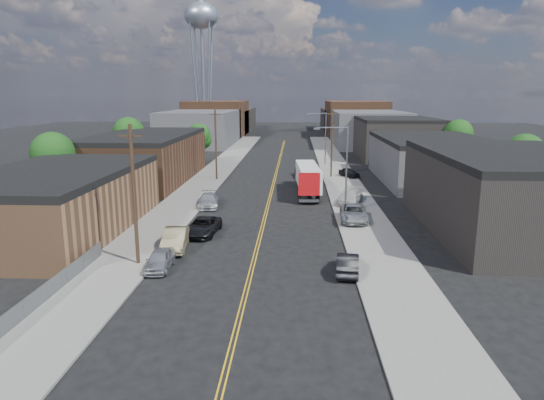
# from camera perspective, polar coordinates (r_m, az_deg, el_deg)

# --- Properties ---
(ground) EXTENTS (260.00, 260.00, 0.00)m
(ground) POSITION_cam_1_polar(r_m,az_deg,el_deg) (83.33, 0.73, 4.10)
(ground) COLOR black
(ground) RESTS_ON ground
(centerline) EXTENTS (0.32, 120.00, 0.01)m
(centerline) POSITION_cam_1_polar(r_m,az_deg,el_deg) (68.53, 0.27, 2.31)
(centerline) COLOR gold
(centerline) RESTS_ON ground
(sidewalk_left) EXTENTS (5.00, 140.00, 0.15)m
(sidewalk_left) POSITION_cam_1_polar(r_m,az_deg,el_deg) (69.58, -7.58, 2.41)
(sidewalk_left) COLOR slate
(sidewalk_left) RESTS_ON ground
(sidewalk_right) EXTENTS (5.00, 140.00, 0.15)m
(sidewalk_right) POSITION_cam_1_polar(r_m,az_deg,el_deg) (68.76, 8.21, 2.27)
(sidewalk_right) COLOR slate
(sidewalk_right) RESTS_ON ground
(warehouse_tan) EXTENTS (12.00, 22.00, 5.60)m
(warehouse_tan) POSITION_cam_1_polar(r_m,az_deg,el_deg) (46.45, -24.12, -0.12)
(warehouse_tan) COLOR brown
(warehouse_tan) RESTS_ON ground
(warehouse_brown) EXTENTS (12.00, 26.00, 6.60)m
(warehouse_brown) POSITION_cam_1_polar(r_m,az_deg,el_deg) (70.19, -14.67, 4.87)
(warehouse_brown) COLOR #503320
(warehouse_brown) RESTS_ON ground
(industrial_right_a) EXTENTS (14.00, 22.00, 7.10)m
(industrial_right_a) POSITION_cam_1_polar(r_m,az_deg,el_deg) (47.23, 26.47, 0.78)
(industrial_right_a) COLOR black
(industrial_right_a) RESTS_ON ground
(industrial_right_b) EXTENTS (14.00, 24.00, 6.10)m
(industrial_right_b) POSITION_cam_1_polar(r_m,az_deg,el_deg) (71.56, 18.25, 4.58)
(industrial_right_b) COLOR #3C3C3F
(industrial_right_b) RESTS_ON ground
(industrial_right_c) EXTENTS (14.00, 22.00, 7.60)m
(industrial_right_c) POSITION_cam_1_polar(r_m,az_deg,el_deg) (96.65, 14.26, 7.14)
(industrial_right_c) COLOR black
(industrial_right_c) RESTS_ON ground
(skyline_left_a) EXTENTS (16.00, 30.00, 8.00)m
(skyline_left_a) POSITION_cam_1_polar(r_m,az_deg,el_deg) (119.91, -8.34, 8.42)
(skyline_left_a) COLOR #3C3C3F
(skyline_left_a) RESTS_ON ground
(skyline_right_a) EXTENTS (16.00, 30.00, 8.00)m
(skyline_right_a) POSITION_cam_1_polar(r_m,az_deg,el_deg) (118.91, 11.15, 8.29)
(skyline_right_a) COLOR #3C3C3F
(skyline_right_a) RESTS_ON ground
(skyline_left_b) EXTENTS (16.00, 26.00, 10.00)m
(skyline_left_b) POSITION_cam_1_polar(r_m,az_deg,el_deg) (144.42, -6.44, 9.52)
(skyline_left_b) COLOR #503320
(skyline_left_b) RESTS_ON ground
(skyline_right_b) EXTENTS (16.00, 26.00, 10.00)m
(skyline_right_b) POSITION_cam_1_polar(r_m,az_deg,el_deg) (143.59, 9.74, 9.40)
(skyline_right_b) COLOR #503320
(skyline_right_b) RESTS_ON ground
(skyline_left_c) EXTENTS (16.00, 40.00, 7.00)m
(skyline_left_c) POSITION_cam_1_polar(r_m,az_deg,el_deg) (164.25, -5.31, 9.35)
(skyline_left_c) COLOR black
(skyline_left_c) RESTS_ON ground
(skyline_right_c) EXTENTS (16.00, 40.00, 7.00)m
(skyline_right_c) POSITION_cam_1_polar(r_m,az_deg,el_deg) (163.52, 8.89, 9.25)
(skyline_right_c) COLOR black
(skyline_right_c) RESTS_ON ground
(water_tower) EXTENTS (9.00, 9.00, 36.90)m
(water_tower) POSITION_cam_1_polar(r_m,az_deg,el_deg) (136.04, -8.31, 20.13)
(water_tower) COLOR gray
(water_tower) RESTS_ON ground
(streetlight_near) EXTENTS (3.39, 0.25, 9.00)m
(streetlight_near) POSITION_cam_1_polar(r_m,az_deg,el_deg) (48.10, 8.30, 4.29)
(streetlight_near) COLOR gray
(streetlight_near) RESTS_ON ground
(streetlight_far) EXTENTS (3.39, 0.25, 9.00)m
(streetlight_far) POSITION_cam_1_polar(r_m,az_deg,el_deg) (82.81, 6.04, 7.69)
(streetlight_far) COLOR gray
(streetlight_far) RESTS_ON ground
(utility_pole_left_near) EXTENTS (1.60, 0.26, 10.00)m
(utility_pole_left_near) POSITION_cam_1_polar(r_m,az_deg,el_deg) (34.96, -15.92, 0.62)
(utility_pole_left_near) COLOR black
(utility_pole_left_near) RESTS_ON ground
(utility_pole_left_far) EXTENTS (1.60, 0.26, 10.00)m
(utility_pole_left_far) POSITION_cam_1_polar(r_m,az_deg,el_deg) (68.68, -6.63, 6.57)
(utility_pole_left_far) COLOR black
(utility_pole_left_far) RESTS_ON ground
(utility_pole_right) EXTENTS (1.60, 0.26, 10.00)m
(utility_pole_right) POSITION_cam_1_polar(r_m,az_deg,el_deg) (70.93, 7.06, 6.74)
(utility_pole_right) COLOR black
(utility_pole_right) RESTS_ON ground
(chainlink_fence) EXTENTS (0.05, 16.00, 1.22)m
(chainlink_fence) POSITION_cam_1_polar(r_m,az_deg,el_deg) (31.77, -24.94, -9.71)
(chainlink_fence) COLOR slate
(chainlink_fence) RESTS_ON ground
(tree_left_near) EXTENTS (4.85, 4.76, 7.91)m
(tree_left_near) POSITION_cam_1_polar(r_m,az_deg,el_deg) (59.32, -24.30, 4.69)
(tree_left_near) COLOR black
(tree_left_near) RESTS_ON ground
(tree_left_mid) EXTENTS (5.10, 5.04, 8.37)m
(tree_left_mid) POSITION_cam_1_polar(r_m,az_deg,el_deg) (82.22, -16.46, 7.34)
(tree_left_mid) COLOR black
(tree_left_mid) RESTS_ON ground
(tree_left_far) EXTENTS (4.35, 4.20, 6.97)m
(tree_left_far) POSITION_cam_1_polar(r_m,az_deg,el_deg) (86.41, -8.57, 7.31)
(tree_left_far) COLOR black
(tree_left_far) RESTS_ON ground
(tree_right_near) EXTENTS (4.60, 4.48, 7.44)m
(tree_right_near) POSITION_cam_1_polar(r_m,az_deg,el_deg) (64.77, 27.59, 4.67)
(tree_right_near) COLOR black
(tree_right_near) RESTS_ON ground
(tree_right_far) EXTENTS (4.85, 4.76, 7.91)m
(tree_right_far) POSITION_cam_1_polar(r_m,az_deg,el_deg) (87.01, 21.09, 7.07)
(tree_right_far) COLOR black
(tree_right_far) RESTS_ON ground
(semi_truck) EXTENTS (2.97, 13.89, 3.60)m
(semi_truck) POSITION_cam_1_polar(r_m,az_deg,el_deg) (59.76, 4.22, 2.77)
(semi_truck) COLOR silver
(semi_truck) RESTS_ON ground
(car_left_a) EXTENTS (1.73, 4.05, 1.37)m
(car_left_a) POSITION_cam_1_polar(r_m,az_deg,el_deg) (34.83, -13.09, -6.88)
(car_left_a) COLOR #AFB1B4
(car_left_a) RESTS_ON ground
(car_left_b) EXTENTS (2.25, 5.12, 1.64)m
(car_left_b) POSITION_cam_1_polar(r_m,az_deg,el_deg) (38.92, -11.31, -4.54)
(car_left_b) COLOR #877C58
(car_left_b) RESTS_ON ground
(car_left_c) EXTENTS (2.81, 5.40, 1.45)m
(car_left_c) POSITION_cam_1_polar(r_m,az_deg,el_deg) (42.54, -8.13, -3.09)
(car_left_c) COLOR black
(car_left_c) RESTS_ON ground
(car_left_d) EXTENTS (2.61, 5.15, 1.43)m
(car_left_d) POSITION_cam_1_polar(r_m,az_deg,el_deg) (52.77, -7.51, -0.06)
(car_left_d) COLOR #B6B8BC
(car_left_d) RESTS_ON ground
(car_right_oncoming) EXTENTS (1.91, 4.33, 1.38)m
(car_right_oncoming) POSITION_cam_1_polar(r_m,az_deg,el_deg) (33.58, 8.89, -7.42)
(car_right_oncoming) COLOR black
(car_right_oncoming) RESTS_ON ground
(car_right_lot_a) EXTENTS (2.85, 5.63, 1.53)m
(car_right_lot_a) POSITION_cam_1_polar(r_m,az_deg,el_deg) (46.64, 9.60, -1.53)
(car_right_lot_a) COLOR #A7AAAC
(car_right_lot_a) RESTS_ON sidewalk_right
(car_right_lot_b) EXTENTS (3.66, 5.63, 1.52)m
(car_right_lot_b) POSITION_cam_1_polar(r_m,az_deg,el_deg) (54.15, 9.18, 0.41)
(car_right_lot_b) COLOR #B5B5B5
(car_right_lot_b) RESTS_ON sidewalk_right
(car_right_lot_c) EXTENTS (3.16, 4.09, 1.30)m
(car_right_lot_c) POSITION_cam_1_polar(r_m,az_deg,el_deg) (71.48, 9.06, 3.22)
(car_right_lot_c) COLOR black
(car_right_lot_c) RESTS_ON sidewalk_right
(car_ahead_truck) EXTENTS (3.31, 6.01, 1.60)m
(car_ahead_truck) POSITION_cam_1_polar(r_m,az_deg,el_deg) (71.30, 4.00, 3.32)
(car_ahead_truck) COLOR black
(car_ahead_truck) RESTS_ON ground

